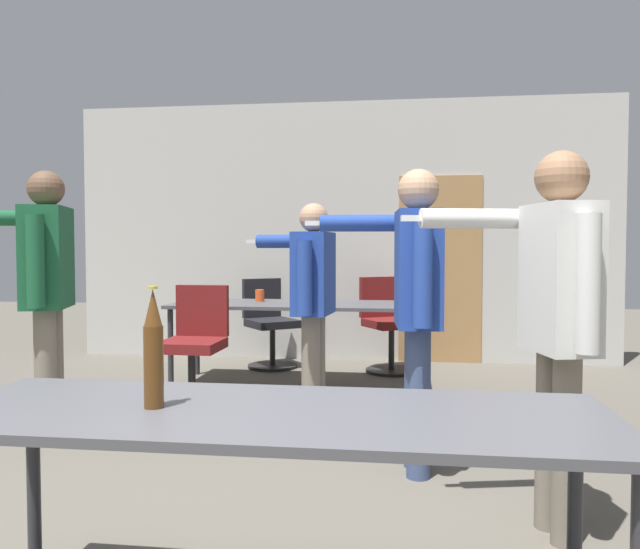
{
  "coord_description": "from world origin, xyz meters",
  "views": [
    {
      "loc": [
        0.69,
        -1.5,
        1.26
      ],
      "look_at": [
        0.2,
        2.2,
        1.1
      ],
      "focal_mm": 35.0,
      "sensor_mm": 36.0,
      "label": 1
    }
  ],
  "objects_px": {
    "person_center_tall": "(45,277)",
    "office_chair_near_pushed": "(269,326)",
    "person_left_plaid": "(556,303)",
    "beer_bottle": "(153,351)",
    "person_far_watching": "(312,290)",
    "office_chair_side_rolled": "(388,327)",
    "office_chair_far_left": "(195,349)",
    "person_right_polo": "(415,290)",
    "drink_cup": "(260,296)"
  },
  "relations": [
    {
      "from": "person_center_tall",
      "to": "drink_cup",
      "type": "relative_size",
      "value": 16.02
    },
    {
      "from": "office_chair_far_left",
      "to": "person_far_watching",
      "type": "bearing_deg",
      "value": 168.16
    },
    {
      "from": "person_left_plaid",
      "to": "person_center_tall",
      "type": "bearing_deg",
      "value": 57.67
    },
    {
      "from": "person_far_watching",
      "to": "office_chair_far_left",
      "type": "xyz_separation_m",
      "value": [
        -0.98,
        0.22,
        -0.5
      ]
    },
    {
      "from": "office_chair_side_rolled",
      "to": "drink_cup",
      "type": "bearing_deg",
      "value": -2.47
    },
    {
      "from": "person_left_plaid",
      "to": "person_far_watching",
      "type": "xyz_separation_m",
      "value": [
        -1.32,
        1.77,
        -0.07
      ]
    },
    {
      "from": "person_left_plaid",
      "to": "drink_cup",
      "type": "xyz_separation_m",
      "value": [
        -1.99,
        2.94,
        -0.21
      ]
    },
    {
      "from": "person_left_plaid",
      "to": "beer_bottle",
      "type": "distance_m",
      "value": 1.71
    },
    {
      "from": "person_center_tall",
      "to": "beer_bottle",
      "type": "xyz_separation_m",
      "value": [
        1.59,
        -2.02,
        -0.13
      ]
    },
    {
      "from": "person_far_watching",
      "to": "person_center_tall",
      "type": "bearing_deg",
      "value": 116.6
    },
    {
      "from": "person_center_tall",
      "to": "person_left_plaid",
      "type": "height_order",
      "value": "person_center_tall"
    },
    {
      "from": "person_far_watching",
      "to": "person_right_polo",
      "type": "distance_m",
      "value": 1.29
    },
    {
      "from": "person_center_tall",
      "to": "office_chair_near_pushed",
      "type": "bearing_deg",
      "value": -37.92
    },
    {
      "from": "person_left_plaid",
      "to": "beer_bottle",
      "type": "relative_size",
      "value": 4.37
    },
    {
      "from": "person_right_polo",
      "to": "office_chair_far_left",
      "type": "xyz_separation_m",
      "value": [
        -1.71,
        1.28,
        -0.57
      ]
    },
    {
      "from": "person_left_plaid",
      "to": "person_far_watching",
      "type": "bearing_deg",
      "value": 24.31
    },
    {
      "from": "person_right_polo",
      "to": "office_chair_side_rolled",
      "type": "xyz_separation_m",
      "value": [
        -0.22,
        2.88,
        -0.57
      ]
    },
    {
      "from": "person_far_watching",
      "to": "person_right_polo",
      "type": "xyz_separation_m",
      "value": [
        0.73,
        -1.05,
        0.08
      ]
    },
    {
      "from": "person_far_watching",
      "to": "office_chair_near_pushed",
      "type": "relative_size",
      "value": 1.71
    },
    {
      "from": "office_chair_side_rolled",
      "to": "person_far_watching",
      "type": "bearing_deg",
      "value": 42.84
    },
    {
      "from": "person_right_polo",
      "to": "drink_cup",
      "type": "height_order",
      "value": "person_right_polo"
    },
    {
      "from": "person_left_plaid",
      "to": "beer_bottle",
      "type": "height_order",
      "value": "person_left_plaid"
    },
    {
      "from": "person_far_watching",
      "to": "office_chair_side_rolled",
      "type": "bearing_deg",
      "value": -10.97
    },
    {
      "from": "office_chair_far_left",
      "to": "beer_bottle",
      "type": "distance_m",
      "value": 3.08
    },
    {
      "from": "person_center_tall",
      "to": "person_right_polo",
      "type": "xyz_separation_m",
      "value": [
        2.44,
        -0.38,
        -0.04
      ]
    },
    {
      "from": "person_left_plaid",
      "to": "office_chair_side_rolled",
      "type": "distance_m",
      "value": 3.72
    },
    {
      "from": "beer_bottle",
      "to": "drink_cup",
      "type": "distance_m",
      "value": 3.91
    },
    {
      "from": "office_chair_side_rolled",
      "to": "beer_bottle",
      "type": "bearing_deg",
      "value": 50.8
    },
    {
      "from": "person_left_plaid",
      "to": "office_chair_far_left",
      "type": "distance_m",
      "value": 3.09
    },
    {
      "from": "person_right_polo",
      "to": "person_left_plaid",
      "type": "bearing_deg",
      "value": -144.78
    },
    {
      "from": "person_far_watching",
      "to": "office_chair_far_left",
      "type": "relative_size",
      "value": 1.67
    },
    {
      "from": "person_right_polo",
      "to": "beer_bottle",
      "type": "distance_m",
      "value": 1.85
    },
    {
      "from": "office_chair_side_rolled",
      "to": "drink_cup",
      "type": "height_order",
      "value": "office_chair_side_rolled"
    },
    {
      "from": "person_left_plaid",
      "to": "office_chair_near_pushed",
      "type": "relative_size",
      "value": 1.8
    },
    {
      "from": "person_far_watching",
      "to": "person_right_polo",
      "type": "height_order",
      "value": "person_right_polo"
    },
    {
      "from": "office_chair_side_rolled",
      "to": "office_chair_near_pushed",
      "type": "bearing_deg",
      "value": -35.04
    },
    {
      "from": "person_right_polo",
      "to": "drink_cup",
      "type": "relative_size",
      "value": 15.33
    },
    {
      "from": "office_chair_near_pushed",
      "to": "person_far_watching",
      "type": "bearing_deg",
      "value": 73.08
    },
    {
      "from": "person_right_polo",
      "to": "office_chair_side_rolled",
      "type": "bearing_deg",
      "value": -0.08
    },
    {
      "from": "office_chair_side_rolled",
      "to": "beer_bottle",
      "type": "height_order",
      "value": "beer_bottle"
    },
    {
      "from": "person_left_plaid",
      "to": "office_chair_far_left",
      "type": "bearing_deg",
      "value": 36.63
    },
    {
      "from": "office_chair_far_left",
      "to": "drink_cup",
      "type": "distance_m",
      "value": 1.06
    },
    {
      "from": "office_chair_side_rolled",
      "to": "beer_bottle",
      "type": "relative_size",
      "value": 2.5
    },
    {
      "from": "beer_bottle",
      "to": "drink_cup",
      "type": "relative_size",
      "value": 3.47
    },
    {
      "from": "beer_bottle",
      "to": "office_chair_far_left",
      "type": "bearing_deg",
      "value": 106.56
    },
    {
      "from": "office_chair_near_pushed",
      "to": "drink_cup",
      "type": "height_order",
      "value": "office_chair_near_pushed"
    },
    {
      "from": "office_chair_near_pushed",
      "to": "beer_bottle",
      "type": "bearing_deg",
      "value": 59.75
    },
    {
      "from": "office_chair_side_rolled",
      "to": "office_chair_far_left",
      "type": "xyz_separation_m",
      "value": [
        -1.5,
        -1.6,
        -0.0
      ]
    },
    {
      "from": "person_left_plaid",
      "to": "person_right_polo",
      "type": "bearing_deg",
      "value": 27.06
    },
    {
      "from": "person_far_watching",
      "to": "office_chair_near_pushed",
      "type": "height_order",
      "value": "person_far_watching"
    }
  ]
}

